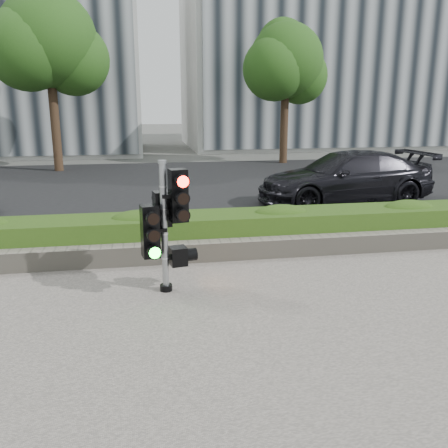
% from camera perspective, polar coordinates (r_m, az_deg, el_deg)
% --- Properties ---
extents(ground, '(120.00, 120.00, 0.00)m').
position_cam_1_polar(ground, '(6.78, 0.62, -9.60)').
color(ground, '#51514C').
rests_on(ground, ground).
extents(sidewalk, '(16.00, 11.00, 0.03)m').
position_cam_1_polar(sidewalk, '(4.65, 6.74, -21.76)').
color(sidewalk, '#9E9389').
rests_on(sidewalk, ground).
extents(road, '(60.00, 13.00, 0.02)m').
position_cam_1_polar(road, '(16.36, -5.87, 4.62)').
color(road, black).
rests_on(road, ground).
extents(curb, '(60.00, 0.25, 0.12)m').
position_cam_1_polar(curb, '(9.69, -2.81, -1.80)').
color(curb, gray).
rests_on(curb, ground).
extents(stone_wall, '(12.00, 0.32, 0.34)m').
position_cam_1_polar(stone_wall, '(8.46, -1.75, -3.21)').
color(stone_wall, gray).
rests_on(stone_wall, sidewalk).
extents(hedge, '(12.00, 1.00, 0.68)m').
position_cam_1_polar(hedge, '(9.03, -2.35, -0.95)').
color(hedge, '#538027').
rests_on(hedge, sidewalk).
extents(building_right, '(18.00, 10.00, 12.00)m').
position_cam_1_polar(building_right, '(33.53, 11.98, 19.61)').
color(building_right, '#B7B7B2').
rests_on(building_right, ground).
extents(tree_left, '(4.61, 4.03, 7.34)m').
position_cam_1_polar(tree_left, '(21.04, -20.41, 19.76)').
color(tree_left, black).
rests_on(tree_left, ground).
extents(tree_right, '(4.10, 3.58, 6.53)m').
position_cam_1_polar(tree_right, '(22.70, 7.40, 18.60)').
color(tree_right, black).
rests_on(tree_right, ground).
extents(traffic_signal, '(0.70, 0.56, 1.95)m').
position_cam_1_polar(traffic_signal, '(6.91, -7.07, 0.47)').
color(traffic_signal, black).
rests_on(traffic_signal, sidewalk).
extents(car_dark, '(5.14, 2.52, 1.44)m').
position_cam_1_polar(car_dark, '(13.69, 14.36, 5.45)').
color(car_dark, black).
rests_on(car_dark, road).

